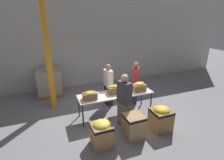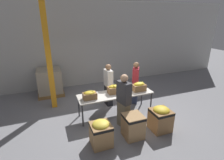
% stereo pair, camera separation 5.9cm
% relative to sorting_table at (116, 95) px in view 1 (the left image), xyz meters
% --- Properties ---
extents(ground_plane, '(30.00, 30.00, 0.00)m').
position_rel_sorting_table_xyz_m(ground_plane, '(0.00, 0.00, -0.74)').
color(ground_plane, gray).
extents(wall_back, '(16.00, 0.08, 4.00)m').
position_rel_sorting_table_xyz_m(wall_back, '(0.00, 3.28, 1.26)').
color(wall_back, '#B7B7B2').
rests_on(wall_back, ground_plane).
extents(sorting_table, '(2.59, 0.77, 0.80)m').
position_rel_sorting_table_xyz_m(sorting_table, '(0.00, 0.00, 0.00)').
color(sorting_table, beige).
rests_on(sorting_table, ground_plane).
extents(banana_box_0, '(0.43, 0.27, 0.27)m').
position_rel_sorting_table_xyz_m(banana_box_0, '(-0.92, -0.08, 0.19)').
color(banana_box_0, olive).
rests_on(banana_box_0, sorting_table).
extents(banana_box_1, '(0.41, 0.29, 0.31)m').
position_rel_sorting_table_xyz_m(banana_box_1, '(-0.04, 0.06, 0.21)').
color(banana_box_1, olive).
rests_on(banana_box_1, sorting_table).
extents(banana_box_2, '(0.46, 0.30, 0.31)m').
position_rel_sorting_table_xyz_m(banana_box_2, '(0.87, -0.05, 0.21)').
color(banana_box_2, olive).
rests_on(banana_box_2, sorting_table).
extents(volunteer_0, '(0.33, 0.50, 1.72)m').
position_rel_sorting_table_xyz_m(volunteer_0, '(-0.04, -0.75, 0.11)').
color(volunteer_0, '#6B604C').
rests_on(volunteer_0, ground_plane).
extents(volunteer_1, '(0.43, 0.50, 1.67)m').
position_rel_sorting_table_xyz_m(volunteer_1, '(1.07, 0.58, 0.09)').
color(volunteer_1, '#2D3856').
rests_on(volunteer_1, ground_plane).
extents(volunteer_2, '(0.24, 0.45, 1.64)m').
position_rel_sorting_table_xyz_m(volunteer_2, '(0.02, 0.78, 0.07)').
color(volunteer_2, black).
rests_on(volunteer_2, ground_plane).
extents(donation_bin_0, '(0.54, 0.54, 0.73)m').
position_rel_sorting_table_xyz_m(donation_bin_0, '(-0.95, -1.32, -0.36)').
color(donation_bin_0, '#A37A4C').
rests_on(donation_bin_0, ground_plane).
extents(donation_bin_1, '(0.53, 0.53, 0.69)m').
position_rel_sorting_table_xyz_m(donation_bin_1, '(-0.00, -1.32, -0.37)').
color(donation_bin_1, tan).
rests_on(donation_bin_1, ground_plane).
extents(donation_bin_2, '(0.57, 0.57, 0.77)m').
position_rel_sorting_table_xyz_m(donation_bin_2, '(0.92, -1.32, -0.33)').
color(donation_bin_2, olive).
rests_on(donation_bin_2, ground_plane).
extents(support_pillar, '(0.19, 0.19, 4.00)m').
position_rel_sorting_table_xyz_m(support_pillar, '(-1.99, 1.36, 1.26)').
color(support_pillar, orange).
rests_on(support_pillar, ground_plane).
extents(pallet_stack_0, '(1.08, 1.08, 1.14)m').
position_rel_sorting_table_xyz_m(pallet_stack_0, '(-2.05, 2.63, -0.18)').
color(pallet_stack_0, olive).
rests_on(pallet_stack_0, ground_plane).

